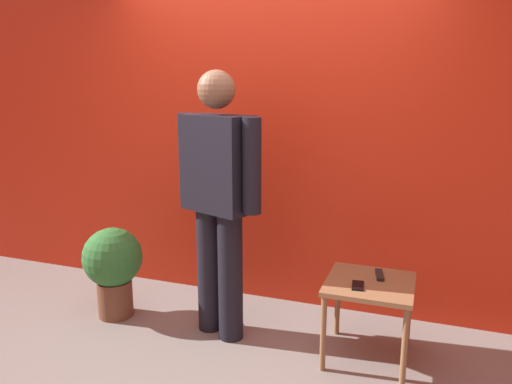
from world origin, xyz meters
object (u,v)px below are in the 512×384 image
object	(u,v)px
tv_remote	(379,275)
potted_plant	(113,265)
standing_person	(218,193)
side_table	(369,293)
cell_phone	(358,286)

from	to	relation	value
tv_remote	potted_plant	xyz separation A→B (m)	(-1.92, -0.16, -0.12)
standing_person	tv_remote	bearing A→B (deg)	6.96
standing_person	side_table	bearing A→B (deg)	1.33
cell_phone	tv_remote	xyz separation A→B (m)	(0.11, 0.21, 0.01)
tv_remote	cell_phone	bearing A→B (deg)	-128.24
side_table	potted_plant	world-z (taller)	potted_plant
potted_plant	side_table	bearing A→B (deg)	1.68
tv_remote	potted_plant	world-z (taller)	potted_plant
cell_phone	potted_plant	world-z (taller)	potted_plant
side_table	tv_remote	size ratio (longest dim) A/B	3.14
potted_plant	cell_phone	bearing A→B (deg)	-1.40
standing_person	potted_plant	size ratio (longest dim) A/B	2.64
cell_phone	tv_remote	bearing A→B (deg)	55.65
side_table	potted_plant	bearing A→B (deg)	-178.32
cell_phone	standing_person	bearing A→B (deg)	168.72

